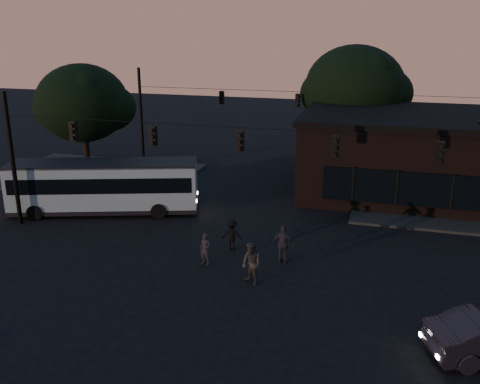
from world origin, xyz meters
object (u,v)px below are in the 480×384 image
(bus, at_px, (104,184))
(pedestrian_d, at_px, (232,235))
(building, at_px, (422,154))
(pedestrian_c, at_px, (284,244))
(pedestrian_b, at_px, (251,264))
(pedestrian_a, at_px, (205,249))

(bus, relative_size, pedestrian_d, 7.01)
(building, xyz_separation_m, bus, (-18.28, -8.93, -0.96))
(pedestrian_c, height_order, pedestrian_d, pedestrian_c)
(bus, distance_m, pedestrian_b, 12.69)
(pedestrian_a, xyz_separation_m, pedestrian_c, (3.49, 1.21, 0.18))
(bus, relative_size, pedestrian_b, 5.90)
(bus, relative_size, pedestrian_c, 5.97)
(building, relative_size, bus, 1.36)
(pedestrian_b, distance_m, pedestrian_c, 2.71)
(bus, height_order, pedestrian_d, bus)
(building, xyz_separation_m, pedestrian_b, (-7.48, -15.55, -1.75))
(bus, xyz_separation_m, pedestrian_c, (11.71, -4.07, -0.80))
(building, bearing_deg, pedestrian_d, -127.35)
(bus, bearing_deg, pedestrian_a, -50.84)
(pedestrian_a, relative_size, pedestrian_b, 0.80)
(pedestrian_d, bearing_deg, pedestrian_c, 160.74)
(pedestrian_b, bearing_deg, building, 99.21)
(pedestrian_b, relative_size, pedestrian_d, 1.19)
(bus, xyz_separation_m, pedestrian_d, (8.93, -3.31, -0.94))
(pedestrian_a, distance_m, pedestrian_d, 2.09)
(building, xyz_separation_m, pedestrian_a, (-10.06, -14.21, -1.94))
(bus, xyz_separation_m, pedestrian_b, (10.80, -6.62, -0.79))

